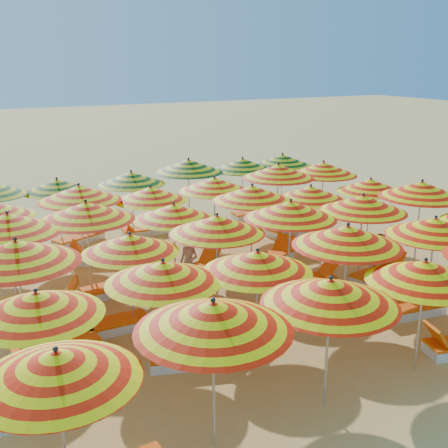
{
  "coord_description": "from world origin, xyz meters",
  "views": [
    {
      "loc": [
        -6.57,
        -12.02,
        5.78
      ],
      "look_at": [
        0.0,
        0.5,
        1.6
      ],
      "focal_mm": 45.0,
      "sensor_mm": 36.0,
      "label": 1
    }
  ],
  "objects_px": {
    "umbrella_10": "(435,227)",
    "lounger_18": "(12,246)",
    "beachgoer_b": "(379,263)",
    "umbrella_0": "(57,366)",
    "umbrella_7": "(163,272)",
    "lounger_4": "(195,357)",
    "umbrella_32": "(131,178)",
    "umbrella_14": "(217,225)",
    "umbrella_23": "(371,185)",
    "umbrella_2": "(330,292)",
    "umbrella_33": "(188,166)",
    "lounger_5": "(411,309)",
    "lounger_17": "(309,228)",
    "umbrella_22": "(311,193)",
    "lounger_15": "(101,258)",
    "umbrella_29": "(323,169)",
    "lounger_14": "(271,258)",
    "lounger_16": "(288,228)",
    "lounger_13": "(193,272)",
    "lounger_20": "(146,230)",
    "umbrella_31": "(57,186)",
    "umbrella_25": "(79,193)",
    "umbrella_13": "(130,244)",
    "lounger_8": "(108,326)",
    "umbrella_21": "(252,193)",
    "umbrella_27": "(214,184)",
    "lounger_9": "(305,280)",
    "lounger_21": "(256,214)",
    "umbrella_8": "(257,262)",
    "umbrella_16": "(363,204)",
    "umbrella_19": "(86,211)",
    "umbrella_1": "(213,317)",
    "umbrella_28": "(278,171)",
    "umbrella_18": "(8,223)",
    "umbrella_9": "(347,236)",
    "umbrella_34": "(242,164)",
    "lounger_12": "(117,288)",
    "lounger_11": "(44,303)",
    "beachgoer_a": "(189,263)",
    "umbrella_3": "(425,272)",
    "lounger_3": "(10,416)",
    "lounger_7": "(55,349)",
    "umbrella_12": "(16,252)",
    "umbrella_35": "(282,160)",
    "umbrella_6": "(37,304)",
    "lounger_10": "(378,274)",
    "umbrella_15": "(291,210)",
    "umbrella_20": "(174,212)"
  },
  "relations": [
    {
      "from": "umbrella_22",
      "to": "lounger_13",
      "type": "height_order",
      "value": "umbrella_22"
    },
    {
      "from": "umbrella_33",
      "to": "lounger_7",
      "type": "bearing_deg",
      "value": -131.53
    },
    {
      "from": "umbrella_29",
      "to": "lounger_14",
      "type": "distance_m",
      "value": 4.44
    },
    {
      "from": "umbrella_13",
      "to": "umbrella_28",
      "type": "xyz_separation_m",
      "value": [
        6.47,
        4.16,
        0.26
      ]
    },
    {
      "from": "umbrella_32",
      "to": "umbrella_14",
      "type": "bearing_deg",
      "value": -90.23
    },
    {
      "from": "umbrella_2",
      "to": "umbrella_34",
      "type": "xyz_separation_m",
      "value": [
        4.48,
        10.82,
        -0.04
      ]
    },
    {
      "from": "umbrella_19",
      "to": "lounger_12",
      "type": "relative_size",
      "value": 1.51
    },
    {
      "from": "umbrella_8",
      "to": "umbrella_16",
      "type": "relative_size",
      "value": 0.95
    },
    {
      "from": "umbrella_13",
      "to": "umbrella_15",
      "type": "height_order",
      "value": "umbrella_15"
    },
    {
      "from": "lounger_5",
      "to": "lounger_17",
      "type": "xyz_separation_m",
      "value": [
        1.75,
        6.43,
        0.0
      ]
    },
    {
      "from": "umbrella_25",
      "to": "lounger_3",
      "type": "bearing_deg",
      "value": -113.53
    },
    {
      "from": "umbrella_34",
      "to": "lounger_4",
      "type": "height_order",
      "value": "umbrella_34"
    },
    {
      "from": "lounger_15",
      "to": "lounger_16",
      "type": "distance_m",
      "value": 6.59
    },
    {
      "from": "beachgoer_b",
      "to": "umbrella_9",
      "type": "bearing_deg",
      "value": -72.01
    },
    {
      "from": "lounger_15",
      "to": "umbrella_20",
      "type": "bearing_deg",
      "value": 140.14
    },
    {
      "from": "umbrella_31",
      "to": "lounger_10",
      "type": "relative_size",
      "value": 1.27
    },
    {
      "from": "umbrella_10",
      "to": "lounger_18",
      "type": "xyz_separation_m",
      "value": [
        -8.11,
        9.18,
        -1.93
      ]
    },
    {
      "from": "umbrella_18",
      "to": "beachgoer_b",
      "type": "xyz_separation_m",
      "value": [
        8.48,
        -2.86,
        -1.47
      ]
    },
    {
      "from": "lounger_11",
      "to": "beachgoer_a",
      "type": "xyz_separation_m",
      "value": [
        3.59,
        -0.48,
        0.56
      ]
    },
    {
      "from": "umbrella_8",
      "to": "umbrella_19",
      "type": "relative_size",
      "value": 1.06
    },
    {
      "from": "umbrella_25",
      "to": "lounger_4",
      "type": "relative_size",
      "value": 1.46
    },
    {
      "from": "umbrella_29",
      "to": "umbrella_8",
      "type": "bearing_deg",
      "value": -135.21
    },
    {
      "from": "umbrella_0",
      "to": "umbrella_28",
      "type": "bearing_deg",
      "value": 44.05
    },
    {
      "from": "umbrella_14",
      "to": "umbrella_25",
      "type": "height_order",
      "value": "umbrella_25"
    },
    {
      "from": "umbrella_7",
      "to": "lounger_4",
      "type": "relative_size",
      "value": 1.26
    },
    {
      "from": "lounger_4",
      "to": "umbrella_8",
      "type": "bearing_deg",
      "value": 6.08
    },
    {
      "from": "lounger_3",
      "to": "lounger_4",
      "type": "relative_size",
      "value": 0.95
    },
    {
      "from": "umbrella_9",
      "to": "lounger_9",
      "type": "distance_m",
      "value": 3.27
    },
    {
      "from": "umbrella_8",
      "to": "umbrella_6",
      "type": "bearing_deg",
      "value": -179.59
    },
    {
      "from": "umbrella_2",
      "to": "umbrella_9",
      "type": "distance_m",
      "value": 2.98
    },
    {
      "from": "umbrella_0",
      "to": "lounger_14",
      "type": "relative_size",
      "value": 1.5
    },
    {
      "from": "lounger_9",
      "to": "lounger_21",
      "type": "distance_m",
      "value": 6.66
    },
    {
      "from": "umbrella_13",
      "to": "lounger_4",
      "type": "bearing_deg",
      "value": -75.39
    },
    {
      "from": "umbrella_31",
      "to": "umbrella_33",
      "type": "height_order",
      "value": "umbrella_33"
    },
    {
      "from": "umbrella_22",
      "to": "lounger_15",
      "type": "height_order",
      "value": "umbrella_22"
    },
    {
      "from": "umbrella_28",
      "to": "lounger_21",
      "type": "height_order",
      "value": "umbrella_28"
    },
    {
      "from": "umbrella_13",
      "to": "lounger_8",
      "type": "bearing_deg",
      "value": 178.72
    },
    {
      "from": "umbrella_2",
      "to": "umbrella_33",
      "type": "bearing_deg",
      "value": 77.8
    },
    {
      "from": "umbrella_0",
      "to": "umbrella_12",
      "type": "distance_m",
      "value": 4.18
    },
    {
      "from": "umbrella_1",
      "to": "umbrella_28",
      "type": "height_order",
      "value": "umbrella_28"
    },
    {
      "from": "lounger_20",
      "to": "umbrella_31",
      "type": "bearing_deg",
      "value": -1.08
    },
    {
      "from": "lounger_13",
      "to": "umbrella_18",
      "type": "bearing_deg",
      "value": 164.12
    },
    {
      "from": "umbrella_2",
      "to": "umbrella_6",
      "type": "height_order",
      "value": "umbrella_2"
    },
    {
      "from": "umbrella_2",
      "to": "umbrella_25",
      "type": "bearing_deg",
      "value": 102.56
    },
    {
      "from": "umbrella_7",
      "to": "umbrella_35",
      "type": "relative_size",
      "value": 0.79
    },
    {
      "from": "umbrella_21",
      "to": "umbrella_27",
      "type": "relative_size",
      "value": 1.01
    },
    {
      "from": "umbrella_3",
      "to": "lounger_12",
      "type": "relative_size",
      "value": 1.53
    },
    {
      "from": "lounger_21",
      "to": "umbrella_21",
      "type": "bearing_deg",
      "value": -119.06
    },
    {
      "from": "umbrella_7",
      "to": "umbrella_23",
      "type": "distance_m",
      "value": 9.56
    },
    {
      "from": "beachgoer_b",
      "to": "umbrella_0",
      "type": "bearing_deg",
      "value": -80.83
    }
  ]
}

